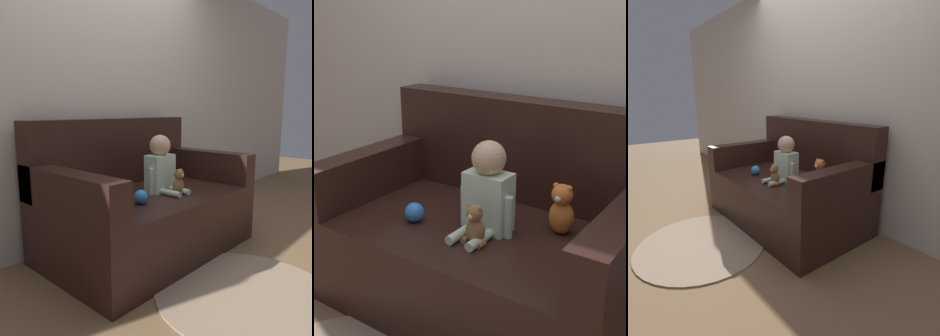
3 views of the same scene
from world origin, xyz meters
TOP-DOWN VIEW (x-y plane):
  - ground_plane at (0.00, 0.00)m, footprint 12.00×12.00m
  - wall_back at (0.00, 0.58)m, footprint 8.00×0.05m
  - couch at (0.00, 0.07)m, footprint 1.61×0.98m
  - person_baby at (0.07, -0.06)m, footprint 0.29×0.32m
  - teddy_bear_brown at (0.11, -0.21)m, footprint 0.11×0.09m
  - plush_toy_side at (0.38, 0.11)m, footprint 0.12×0.12m
  - toy_ball at (-0.28, -0.19)m, footprint 0.10×0.10m
  - floor_rug at (-0.08, -0.89)m, footprint 1.12×1.12m

SIDE VIEW (x-z plane):
  - ground_plane at x=0.00m, z-range 0.00..0.00m
  - floor_rug at x=-0.08m, z-range 0.00..0.01m
  - couch at x=0.00m, z-range -0.17..0.87m
  - toy_ball at x=-0.28m, z-range 0.48..0.58m
  - teddy_bear_brown at x=0.11m, z-range 0.47..0.67m
  - plush_toy_side at x=0.38m, z-range 0.48..0.73m
  - person_baby at x=0.07m, z-range 0.46..0.90m
  - wall_back at x=0.00m, z-range 0.00..2.60m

